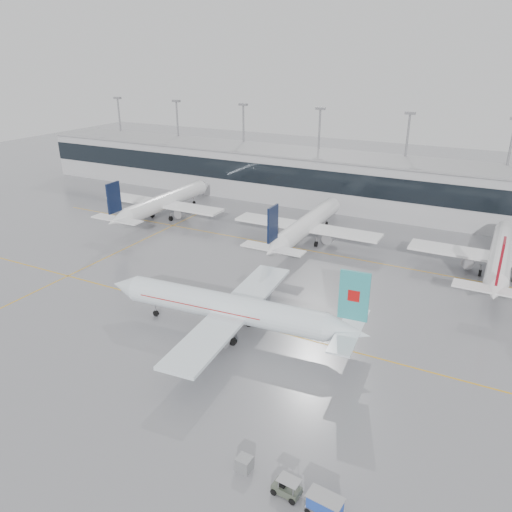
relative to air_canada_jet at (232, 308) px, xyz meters
The scene contains 15 objects.
ground 6.65m from the air_canada_jet, 143.53° to the left, with size 320.00×320.00×0.00m, color gray.
taxi_line_main 6.64m from the air_canada_jet, 143.53° to the left, with size 120.00×0.25×0.01m, color gold.
taxi_line_north 33.73m from the air_canada_jet, 97.49° to the left, with size 120.00×0.25×0.01m, color gold.
taxi_line_cross 39.09m from the air_canada_jet, 152.06° to the left, with size 0.25×60.00×0.01m, color gold.
terminal 65.41m from the air_canada_jet, 93.83° to the left, with size 180.00×15.00×12.00m, color #A9A9AD.
terminal_glass 57.96m from the air_canada_jet, 94.33° to the left, with size 180.00×0.20×5.00m, color black.
terminal_roof 65.91m from the air_canada_jet, 93.83° to the left, with size 182.00×16.00×0.40m, color gray.
light_masts 71.99m from the air_canada_jet, 93.51° to the left, with size 156.40×1.00×22.60m.
air_canada_jet is the anchor object (origin of this frame).
parked_jet_b 53.97m from the air_canada_jet, 136.84° to the left, with size 29.64×36.96×11.72m.
parked_jet_c 37.18m from the air_canada_jet, 96.75° to the left, with size 29.64×36.96×11.72m.
parked_jet_d 47.97m from the air_canada_jet, 50.32° to the left, with size 29.64×36.96×11.72m.
baggage_tug 27.41m from the air_canada_jet, 50.22° to the right, with size 3.70×1.73×1.77m.
baggage_cart 30.01m from the air_canada_jet, 45.34° to the right, with size 3.14×1.94×1.85m.
gse_unit 24.13m from the air_canada_jet, 57.51° to the right, with size 1.36×1.26×1.36m, color gray.
Camera 1 is at (34.24, -53.81, 35.52)m, focal length 35.00 mm.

